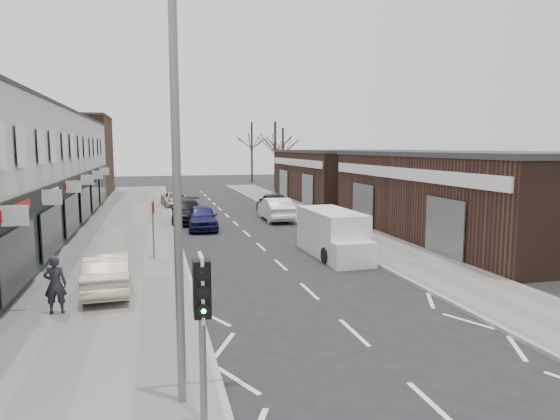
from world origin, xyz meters
TOP-DOWN VIEW (x-y plane):
  - ground at (0.00, 0.00)m, footprint 160.00×160.00m
  - pavement_left at (-6.75, 22.00)m, footprint 5.50×64.00m
  - pavement_right at (5.75, 22.00)m, footprint 3.50×64.00m
  - brick_block_far at (-13.50, 45.00)m, footprint 8.00×10.00m
  - right_unit_near at (12.50, 14.00)m, footprint 10.00×18.00m
  - right_unit_far at (12.50, 34.00)m, footprint 10.00×16.00m
  - tree_far_a at (9.00, 48.00)m, footprint 3.60×3.60m
  - tree_far_b at (11.50, 54.00)m, footprint 3.60×3.60m
  - tree_far_c at (8.50, 60.00)m, footprint 3.60×3.60m
  - traffic_light at (-4.40, -2.02)m, footprint 0.28×0.60m
  - street_lamp at (-4.53, -0.80)m, footprint 2.23×0.22m
  - warning_sign at (-5.16, 12.00)m, footprint 0.12×0.80m
  - white_van at (2.80, 11.23)m, footprint 2.01×5.38m
  - sedan_on_pavement at (-6.72, 7.24)m, footprint 1.61×4.14m
  - pedestrian at (-7.99, 5.29)m, footprint 0.64×0.43m
  - parked_car_left_a at (-2.31, 20.17)m, footprint 1.95×4.41m
  - parked_car_left_b at (-3.01, 23.37)m, footprint 2.29×5.17m
  - parked_car_left_c at (-3.40, 32.33)m, footprint 2.46×4.64m
  - parked_car_right_a at (2.88, 22.69)m, footprint 1.70×4.75m
  - parked_car_right_b at (3.50, 26.04)m, footprint 2.00×4.79m

SIDE VIEW (x-z plane):
  - ground at x=0.00m, z-range 0.00..0.00m
  - tree_far_a at x=9.00m, z-range -4.00..4.00m
  - tree_far_b at x=11.50m, z-range -3.75..3.75m
  - tree_far_c at x=8.50m, z-range -4.25..4.25m
  - pavement_left at x=-6.75m, z-range 0.00..0.12m
  - pavement_right at x=5.75m, z-range 0.00..0.12m
  - parked_car_left_c at x=-3.40m, z-range 0.00..1.24m
  - parked_car_left_a at x=-2.31m, z-range 0.00..1.47m
  - parked_car_left_b at x=-3.01m, z-range 0.00..1.47m
  - parked_car_right_a at x=2.88m, z-range 0.00..1.56m
  - sedan_on_pavement at x=-6.72m, z-range 0.12..1.47m
  - parked_car_right_b at x=3.50m, z-range 0.00..1.62m
  - white_van at x=2.80m, z-range -0.06..2.02m
  - pedestrian at x=-7.99m, z-range 0.12..1.85m
  - warning_sign at x=-5.16m, z-range 0.85..3.55m
  - right_unit_near at x=12.50m, z-range 0.00..4.50m
  - right_unit_far at x=12.50m, z-range 0.00..4.50m
  - traffic_light at x=-4.40m, z-range 0.86..3.96m
  - brick_block_far at x=-13.50m, z-range 0.00..8.00m
  - street_lamp at x=-4.53m, z-range 0.62..8.62m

